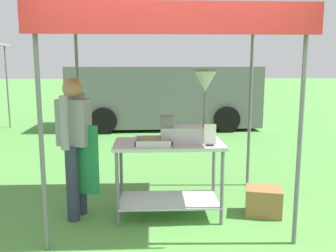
# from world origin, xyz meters

# --- Properties ---
(ground_plane) EXTENTS (70.00, 70.00, 0.00)m
(ground_plane) POSITION_xyz_m (0.00, 6.00, 0.00)
(ground_plane) COLOR #519342
(stall_canopy) EXTENTS (2.62, 1.99, 2.30)m
(stall_canopy) POSITION_xyz_m (0.01, 0.96, 2.20)
(stall_canopy) COLOR slate
(stall_canopy) RESTS_ON ground
(donut_cart) EXTENTS (1.24, 0.65, 0.88)m
(donut_cart) POSITION_xyz_m (0.01, 0.86, 0.62)
(donut_cart) COLOR #B7B7BC
(donut_cart) RESTS_ON ground
(donut_tray) EXTENTS (0.40, 0.34, 0.07)m
(donut_tray) POSITION_xyz_m (-0.16, 0.74, 0.90)
(donut_tray) COLOR #B7B7BC
(donut_tray) RESTS_ON donut_cart
(donut_fryer) EXTENTS (0.63, 0.28, 0.83)m
(donut_fryer) POSITION_xyz_m (0.26, 0.88, 1.19)
(donut_fryer) COLOR #B7B7BC
(donut_fryer) RESTS_ON donut_cart
(menu_sign) EXTENTS (0.13, 0.05, 0.24)m
(menu_sign) POSITION_xyz_m (0.45, 0.67, 0.98)
(menu_sign) COLOR black
(menu_sign) RESTS_ON donut_cart
(vendor) EXTENTS (0.47, 0.54, 1.61)m
(vendor) POSITION_xyz_m (-1.05, 0.87, 0.90)
(vendor) COLOR #2D3347
(vendor) RESTS_ON ground
(supply_crate) EXTENTS (0.48, 0.41, 0.33)m
(supply_crate) POSITION_xyz_m (1.13, 0.83, 0.16)
(supply_crate) COLOR olive
(supply_crate) RESTS_ON ground
(van_grey) EXTENTS (5.14, 2.19, 1.69)m
(van_grey) POSITION_xyz_m (0.15, 7.03, 0.88)
(van_grey) COLOR slate
(van_grey) RESTS_ON ground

